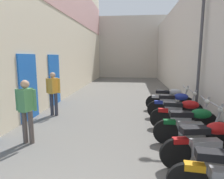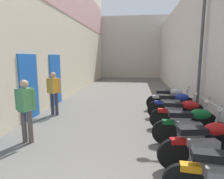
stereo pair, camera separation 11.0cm
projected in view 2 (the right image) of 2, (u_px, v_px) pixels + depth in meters
name	position (u px, v px, depth m)	size (l,w,h in m)	color
ground_plane	(121.00, 106.00, 8.62)	(35.65, 35.65, 0.00)	#66635E
building_left	(65.00, 24.00, 10.29)	(0.45, 19.65, 7.59)	beige
building_right	(187.00, 48.00, 9.78)	(0.45, 19.65, 5.10)	beige
building_far_end	(131.00, 48.00, 20.68)	(8.88, 2.00, 6.11)	beige
motorcycle_third	(207.00, 143.00, 3.70)	(1.83, 0.58, 1.04)	black
motorcycle_fourth	(192.00, 125.00, 4.68)	(1.85, 0.58, 1.04)	black
motorcycle_fifth	(183.00, 114.00, 5.59)	(1.84, 0.58, 1.04)	black
motorcycle_sixth	(176.00, 105.00, 6.66)	(1.85, 0.58, 1.04)	black
motorcycle_seventh	(171.00, 99.00, 7.61)	(1.84, 0.58, 1.04)	black
pedestrian_mid_alley	(26.00, 107.00, 4.76)	(0.52, 0.37, 1.57)	#564C47
pedestrian_further_down	(54.00, 90.00, 7.08)	(0.52, 0.38, 1.57)	#383842
street_lamp	(200.00, 31.00, 6.49)	(0.79, 0.18, 5.09)	#47474C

